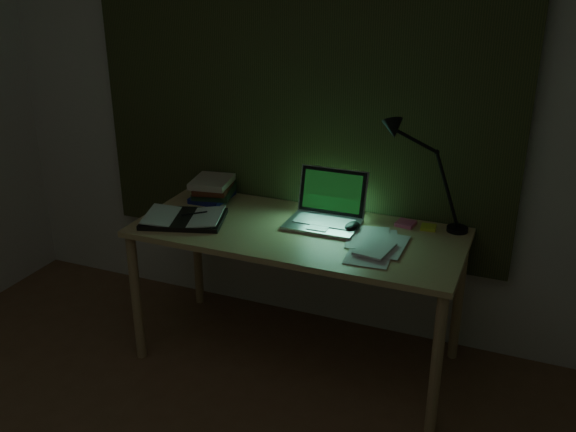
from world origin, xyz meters
name	(u,v)px	position (x,y,z in m)	size (l,w,h in m)	color
wall_back	(300,94)	(0.00, 2.00, 1.25)	(3.50, 0.00, 2.50)	silver
curtain	(297,55)	(0.00, 1.96, 1.45)	(2.20, 0.06, 2.00)	#2F381C
desk	(297,296)	(0.16, 1.58, 0.35)	(1.54, 0.67, 0.70)	tan
laptop	(323,202)	(0.25, 1.67, 0.83)	(0.34, 0.38, 0.24)	#B8B8BD
open_textbook	(184,218)	(-0.39, 1.47, 0.72)	(0.38, 0.27, 0.03)	silver
book_stack	(213,189)	(-0.40, 1.79, 0.76)	(0.19, 0.23, 0.12)	silver
loose_papers	(366,246)	(0.51, 1.51, 0.71)	(0.30, 0.32, 0.02)	silver
mouse	(352,226)	(0.39, 1.68, 0.72)	(0.06, 0.10, 0.04)	black
sticky_yellow	(428,227)	(0.72, 1.83, 0.71)	(0.07, 0.07, 0.01)	#CCDD2E
sticky_pink	(406,224)	(0.61, 1.83, 0.71)	(0.08, 0.08, 0.02)	pink
desk_lamp	(463,177)	(0.85, 1.85, 0.97)	(0.36, 0.28, 0.53)	black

